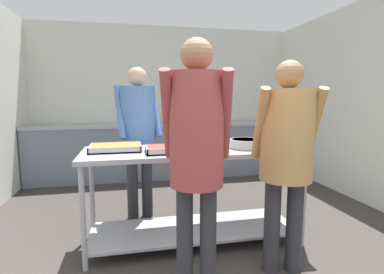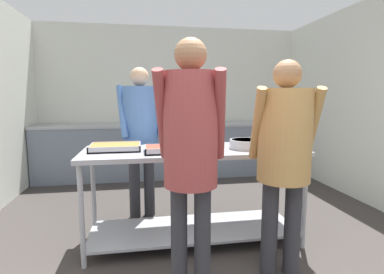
# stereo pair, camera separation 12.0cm
# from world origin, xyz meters

# --- Properties ---
(wall_rear) EXTENTS (4.76, 0.06, 2.65)m
(wall_rear) POSITION_xyz_m (0.00, 4.39, 1.32)
(wall_rear) COLOR silver
(wall_rear) RESTS_ON ground_plane
(wall_right) EXTENTS (0.06, 4.51, 2.65)m
(wall_right) POSITION_xyz_m (2.35, 2.20, 1.32)
(wall_right) COLOR silver
(wall_right) RESTS_ON ground_plane
(back_counter) EXTENTS (4.60, 0.65, 0.93)m
(back_counter) POSITION_xyz_m (-0.00, 4.02, 0.47)
(back_counter) COLOR slate
(back_counter) RESTS_ON ground_plane
(serving_counter) EXTENTS (2.04, 0.73, 0.91)m
(serving_counter) POSITION_xyz_m (-0.09, 1.55, 0.62)
(serving_counter) COLOR #9EA0A8
(serving_counter) RESTS_ON ground_plane
(serving_tray_roast) EXTENTS (0.45, 0.34, 0.05)m
(serving_tray_roast) POSITION_xyz_m (-0.81, 1.62, 0.93)
(serving_tray_roast) COLOR #9EA0A8
(serving_tray_roast) RESTS_ON serving_counter
(serving_tray_vegetables) EXTENTS (0.39, 0.29, 0.05)m
(serving_tray_vegetables) POSITION_xyz_m (-0.35, 1.43, 0.93)
(serving_tray_vegetables) COLOR #9EA0A8
(serving_tray_vegetables) RESTS_ON serving_counter
(plate_stack) EXTENTS (0.26, 0.26, 0.05)m
(plate_stack) POSITION_xyz_m (0.01, 1.73, 0.93)
(plate_stack) COLOR white
(plate_stack) RESTS_ON serving_counter
(sauce_pan) EXTENTS (0.45, 0.31, 0.09)m
(sauce_pan) POSITION_xyz_m (0.40, 1.49, 0.96)
(sauce_pan) COLOR #9EA0A8
(sauce_pan) RESTS_ON serving_counter
(broccoli_bowl) EXTENTS (0.20, 0.20, 0.09)m
(broccoli_bowl) POSITION_xyz_m (0.76, 1.66, 0.95)
(broccoli_bowl) COLOR #3D668C
(broccoli_bowl) RESTS_ON serving_counter
(guest_serving_left) EXTENTS (0.54, 0.40, 1.67)m
(guest_serving_left) POSITION_xyz_m (0.49, 0.91, 1.02)
(guest_serving_left) COLOR #2D2D33
(guest_serving_left) RESTS_ON ground_plane
(guest_serving_right) EXTENTS (0.52, 0.43, 1.77)m
(guest_serving_right) POSITION_xyz_m (-0.25, 0.74, 1.10)
(guest_serving_right) COLOR #2D2D33
(guest_serving_right) RESTS_ON ground_plane
(cook_behind_counter) EXTENTS (0.54, 0.43, 1.72)m
(cook_behind_counter) POSITION_xyz_m (-0.58, 2.25, 1.06)
(cook_behind_counter) COLOR #2D2D33
(cook_behind_counter) RESTS_ON ground_plane
(water_bottle) EXTENTS (0.08, 0.08, 0.29)m
(water_bottle) POSITION_xyz_m (-0.01, 4.05, 1.07)
(water_bottle) COLOR brown
(water_bottle) RESTS_ON back_counter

